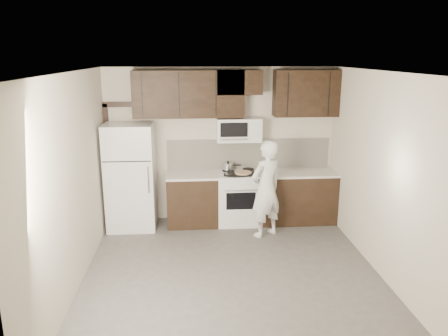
{
  "coord_description": "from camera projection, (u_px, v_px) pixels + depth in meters",
  "views": [
    {
      "loc": [
        -0.53,
        -5.31,
        2.92
      ],
      "look_at": [
        -0.04,
        0.9,
        1.28
      ],
      "focal_mm": 35.0,
      "sensor_mm": 36.0,
      "label": 1
    }
  ],
  "objects": [
    {
      "name": "person",
      "position": [
        266.0,
        189.0,
        7.03
      ],
      "size": [
        0.7,
        0.63,
        1.6
      ],
      "primitive_type": "imported",
      "rotation": [
        0.0,
        0.0,
        3.71
      ],
      "color": "white",
      "rests_on": "floor"
    },
    {
      "name": "floor",
      "position": [
        232.0,
        276.0,
        5.9
      ],
      "size": [
        4.5,
        4.5,
        0.0
      ],
      "primitive_type": "plane",
      "color": "#4B4947",
      "rests_on": "ground"
    },
    {
      "name": "counter_run",
      "position": [
        256.0,
        197.0,
        7.7
      ],
      "size": [
        2.95,
        0.64,
        0.91
      ],
      "color": "black",
      "rests_on": "floor"
    },
    {
      "name": "upper_cabinets",
      "position": [
        234.0,
        92.0,
        7.34
      ],
      "size": [
        3.48,
        0.35,
        0.78
      ],
      "color": "black",
      "rests_on": "back_wall"
    },
    {
      "name": "backsplash",
      "position": [
        249.0,
        154.0,
        7.79
      ],
      "size": [
        2.9,
        0.02,
        0.54
      ],
      "primitive_type": "cube",
      "color": "silver",
      "rests_on": "counter_run"
    },
    {
      "name": "saucepan",
      "position": [
        228.0,
        167.0,
        7.67
      ],
      "size": [
        0.33,
        0.19,
        0.18
      ],
      "color": "silver",
      "rests_on": "stove"
    },
    {
      "name": "pizza",
      "position": [
        243.0,
        173.0,
        7.46
      ],
      "size": [
        0.34,
        0.34,
        0.02
      ],
      "primitive_type": "cylinder",
      "rotation": [
        0.0,
        0.0,
        0.15
      ],
      "color": "beige",
      "rests_on": "baking_tray"
    },
    {
      "name": "door_trim",
      "position": [
        111.0,
        153.0,
        7.57
      ],
      "size": [
        0.5,
        0.08,
        2.12
      ],
      "color": "black",
      "rests_on": "floor"
    },
    {
      "name": "ceiling",
      "position": [
        234.0,
        72.0,
        5.21
      ],
      "size": [
        4.5,
        4.5,
        0.0
      ],
      "primitive_type": "plane",
      "rotation": [
        3.14,
        0.0,
        0.0
      ],
      "color": "white",
      "rests_on": "back_wall"
    },
    {
      "name": "back_wall",
      "position": [
        221.0,
        145.0,
        7.73
      ],
      "size": [
        4.0,
        0.0,
        4.0
      ],
      "primitive_type": "plane",
      "rotation": [
        1.57,
        0.0,
        0.0
      ],
      "color": "beige",
      "rests_on": "ground"
    },
    {
      "name": "refrigerator",
      "position": [
        131.0,
        177.0,
        7.38
      ],
      "size": [
        0.8,
        0.76,
        1.8
      ],
      "color": "silver",
      "rests_on": "floor"
    },
    {
      "name": "stove",
      "position": [
        239.0,
        198.0,
        7.67
      ],
      "size": [
        0.76,
        0.66,
        0.94
      ],
      "color": "silver",
      "rests_on": "floor"
    },
    {
      "name": "microwave",
      "position": [
        239.0,
        130.0,
        7.48
      ],
      "size": [
        0.76,
        0.42,
        0.4
      ],
      "color": "silver",
      "rests_on": "upper_cabinets"
    },
    {
      "name": "baking_tray",
      "position": [
        243.0,
        174.0,
        7.46
      ],
      "size": [
        0.48,
        0.39,
        0.02
      ],
      "primitive_type": "cube",
      "rotation": [
        0.0,
        0.0,
        0.15
      ],
      "color": "black",
      "rests_on": "counter_run"
    }
  ]
}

